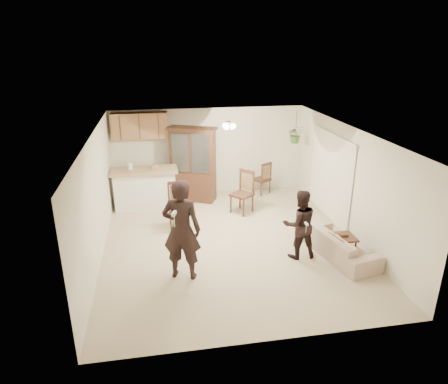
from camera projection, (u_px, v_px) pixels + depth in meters
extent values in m
plane|color=#C3AD94|center=(229.00, 242.00, 9.01)|extent=(6.50, 6.50, 0.00)
cube|color=white|center=(229.00, 132.00, 8.13)|extent=(5.50, 6.50, 0.02)
cube|color=silver|center=(209.00, 151.00, 11.57)|extent=(5.50, 0.02, 2.50)
cube|color=silver|center=(272.00, 269.00, 5.58)|extent=(5.50, 0.02, 2.50)
cube|color=silver|center=(97.00, 198.00, 8.13)|extent=(0.02, 6.50, 2.50)
cube|color=silver|center=(349.00, 182.00, 9.01)|extent=(0.02, 6.50, 2.50)
cube|color=white|center=(145.00, 190.00, 10.71)|extent=(1.60, 0.55, 1.00)
cube|color=tan|center=(144.00, 171.00, 10.51)|extent=(1.75, 0.70, 0.08)
cube|color=olive|center=(140.00, 126.00, 10.80)|extent=(1.50, 0.34, 0.70)
imported|color=#2E4F1F|center=(296.00, 134.00, 10.94)|extent=(0.43, 0.37, 0.48)
cylinder|color=black|center=(296.00, 123.00, 10.83)|extent=(0.01, 0.01, 0.65)
imported|color=beige|center=(340.00, 240.00, 8.29)|extent=(1.10, 1.98, 0.73)
imported|color=black|center=(182.00, 234.00, 7.37)|extent=(0.76, 0.61, 1.80)
imported|color=black|center=(299.00, 227.00, 8.17)|extent=(0.66, 0.52, 1.35)
cube|color=#3B2315|center=(194.00, 186.00, 11.29)|extent=(1.31, 0.94, 0.81)
cube|color=#3B2315|center=(193.00, 151.00, 10.94)|extent=(1.28, 0.89, 1.22)
cube|color=silver|center=(193.00, 151.00, 10.94)|extent=(0.97, 0.45, 1.06)
cube|color=#3B2315|center=(192.00, 129.00, 10.72)|extent=(1.41, 1.00, 0.06)
cube|color=#3B2315|center=(343.00, 237.00, 8.11)|extent=(0.49, 0.49, 0.04)
cube|color=#3B2315|center=(341.00, 253.00, 8.24)|extent=(0.41, 0.41, 0.03)
cube|color=#3B2315|center=(343.00, 235.00, 8.10)|extent=(0.18, 0.12, 0.06)
cube|color=#3B2315|center=(179.00, 208.00, 9.58)|extent=(0.49, 0.49, 0.05)
cube|color=olive|center=(178.00, 197.00, 9.48)|extent=(0.36, 0.04, 0.42)
cube|color=#3B2315|center=(178.00, 186.00, 9.38)|extent=(0.44, 0.04, 0.08)
cube|color=#3B2315|center=(242.00, 195.00, 10.39)|extent=(0.70, 0.70, 0.05)
cube|color=olive|center=(242.00, 184.00, 10.29)|extent=(0.28, 0.30, 0.43)
cube|color=#3B2315|center=(242.00, 173.00, 10.19)|extent=(0.33, 0.37, 0.09)
cube|color=#3B2315|center=(261.00, 179.00, 11.75)|extent=(0.59, 0.59, 0.05)
cube|color=olive|center=(262.00, 171.00, 11.66)|extent=(0.29, 0.19, 0.38)
cube|color=#3B2315|center=(262.00, 163.00, 11.57)|extent=(0.36, 0.23, 0.08)
cube|color=white|center=(174.00, 214.00, 6.72)|extent=(0.10, 0.18, 0.05)
cube|color=white|center=(306.00, 224.00, 7.77)|extent=(0.04, 0.13, 0.04)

